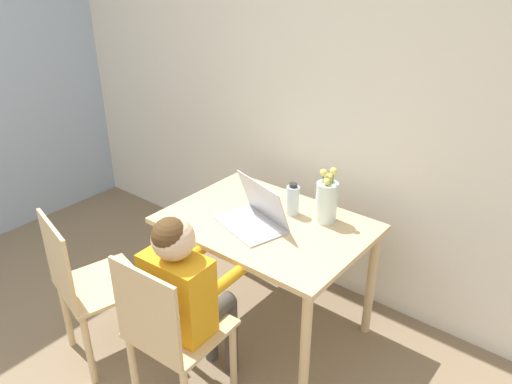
# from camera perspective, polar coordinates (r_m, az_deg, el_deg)

# --- Properties ---
(wall_back) EXTENTS (6.40, 0.05, 2.50)m
(wall_back) POSITION_cam_1_polar(r_m,az_deg,el_deg) (3.00, 7.91, 10.76)
(wall_back) COLOR white
(wall_back) RESTS_ON ground_plane
(dining_table) EXTENTS (1.08, 0.76, 0.71)m
(dining_table) POSITION_cam_1_polar(r_m,az_deg,el_deg) (2.73, 1.17, -5.07)
(dining_table) COLOR #D6B784
(dining_table) RESTS_ON ground_plane
(chair_occupied) EXTENTS (0.42, 0.42, 0.88)m
(chair_occupied) POSITION_cam_1_polar(r_m,az_deg,el_deg) (2.39, -9.72, -15.71)
(chair_occupied) COLOR #D6B784
(chair_occupied) RESTS_ON ground_plane
(chair_spare) EXTENTS (0.49, 0.49, 0.88)m
(chair_spare) POSITION_cam_1_polar(r_m,az_deg,el_deg) (2.77, -18.52, -10.20)
(chair_spare) COLOR #D6B784
(chair_spare) RESTS_ON ground_plane
(person_seated) EXTENTS (0.34, 0.44, 1.04)m
(person_seated) POSITION_cam_1_polar(r_m,az_deg,el_deg) (2.32, -8.08, -10.55)
(person_seated) COLOR orange
(person_seated) RESTS_ON ground_plane
(laptop) EXTENTS (0.43, 0.35, 0.25)m
(laptop) POSITION_cam_1_polar(r_m,az_deg,el_deg) (2.64, -0.06, -2.59)
(laptop) COLOR #B2B2B7
(laptop) RESTS_ON dining_table
(flower_vase) EXTENTS (0.12, 0.12, 0.32)m
(flower_vase) POSITION_cam_1_polar(r_m,az_deg,el_deg) (2.66, 8.07, -0.93)
(flower_vase) COLOR silver
(flower_vase) RESTS_ON dining_table
(water_bottle) EXTENTS (0.07, 0.07, 0.18)m
(water_bottle) POSITION_cam_1_polar(r_m,az_deg,el_deg) (2.72, 4.22, -0.92)
(water_bottle) COLOR silver
(water_bottle) RESTS_ON dining_table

